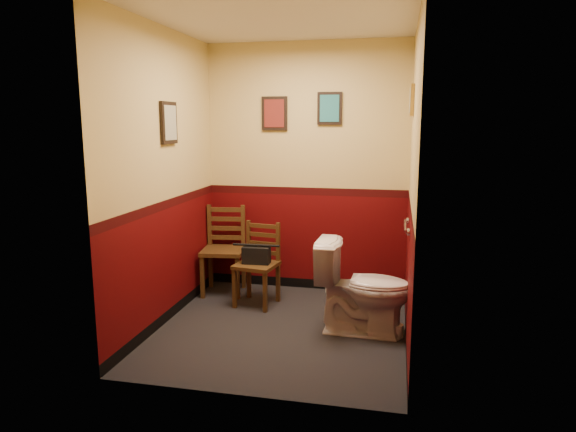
# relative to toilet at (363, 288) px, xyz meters

# --- Properties ---
(floor) EXTENTS (2.20, 2.40, 0.00)m
(floor) POSITION_rel_toilet_xyz_m (-0.72, -0.07, -0.41)
(floor) COLOR black
(floor) RESTS_ON ground
(ceiling) EXTENTS (2.20, 2.40, 0.00)m
(ceiling) POSITION_rel_toilet_xyz_m (-0.72, -0.07, 2.29)
(ceiling) COLOR silver
(ceiling) RESTS_ON ground
(wall_back) EXTENTS (2.20, 0.00, 2.70)m
(wall_back) POSITION_rel_toilet_xyz_m (-0.72, 1.13, 0.94)
(wall_back) COLOR #490608
(wall_back) RESTS_ON ground
(wall_front) EXTENTS (2.20, 0.00, 2.70)m
(wall_front) POSITION_rel_toilet_xyz_m (-0.72, -1.27, 0.94)
(wall_front) COLOR #490608
(wall_front) RESTS_ON ground
(wall_left) EXTENTS (0.00, 2.40, 2.70)m
(wall_left) POSITION_rel_toilet_xyz_m (-1.82, -0.07, 0.94)
(wall_left) COLOR #490608
(wall_left) RESTS_ON ground
(wall_right) EXTENTS (0.00, 2.40, 2.70)m
(wall_right) POSITION_rel_toilet_xyz_m (0.38, -0.07, 0.94)
(wall_right) COLOR #490608
(wall_right) RESTS_ON ground
(grab_bar) EXTENTS (0.05, 0.56, 0.06)m
(grab_bar) POSITION_rel_toilet_xyz_m (0.35, 0.18, 0.54)
(grab_bar) COLOR silver
(grab_bar) RESTS_ON wall_right
(framed_print_back_a) EXTENTS (0.28, 0.04, 0.36)m
(framed_print_back_a) POSITION_rel_toilet_xyz_m (-1.07, 1.11, 1.54)
(framed_print_back_a) COLOR black
(framed_print_back_a) RESTS_ON wall_back
(framed_print_back_b) EXTENTS (0.26, 0.04, 0.34)m
(framed_print_back_b) POSITION_rel_toilet_xyz_m (-0.47, 1.11, 1.59)
(framed_print_back_b) COLOR black
(framed_print_back_b) RESTS_ON wall_back
(framed_print_left) EXTENTS (0.04, 0.30, 0.38)m
(framed_print_left) POSITION_rel_toilet_xyz_m (-1.80, 0.03, 1.44)
(framed_print_left) COLOR black
(framed_print_left) RESTS_ON wall_left
(framed_print_right) EXTENTS (0.04, 0.34, 0.28)m
(framed_print_right) POSITION_rel_toilet_xyz_m (0.36, 0.53, 1.64)
(framed_print_right) COLOR olive
(framed_print_right) RESTS_ON wall_right
(toilet) EXTENTS (0.86, 0.50, 0.82)m
(toilet) POSITION_rel_toilet_xyz_m (0.00, 0.00, 0.00)
(toilet) COLOR white
(toilet) RESTS_ON floor
(toilet_brush) EXTENTS (0.11, 0.11, 0.41)m
(toilet_brush) POSITION_rel_toilet_xyz_m (0.30, -0.04, -0.35)
(toilet_brush) COLOR silver
(toilet_brush) RESTS_ON floor
(chair_left) EXTENTS (0.50, 0.50, 0.95)m
(chair_left) POSITION_rel_toilet_xyz_m (-1.58, 0.82, 0.07)
(chair_left) COLOR #493016
(chair_left) RESTS_ON floor
(chair_right) EXTENTS (0.45, 0.45, 0.84)m
(chair_right) POSITION_rel_toilet_xyz_m (-1.11, 0.52, 0.01)
(chair_right) COLOR #493016
(chair_right) RESTS_ON floor
(handbag) EXTENTS (0.28, 0.15, 0.20)m
(handbag) POSITION_rel_toilet_xyz_m (-1.12, 0.49, 0.12)
(handbag) COLOR black
(handbag) RESTS_ON chair_right
(tp_stack) EXTENTS (0.21, 0.13, 0.28)m
(tp_stack) POSITION_rel_toilet_xyz_m (-0.37, 1.03, -0.30)
(tp_stack) COLOR silver
(tp_stack) RESTS_ON floor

